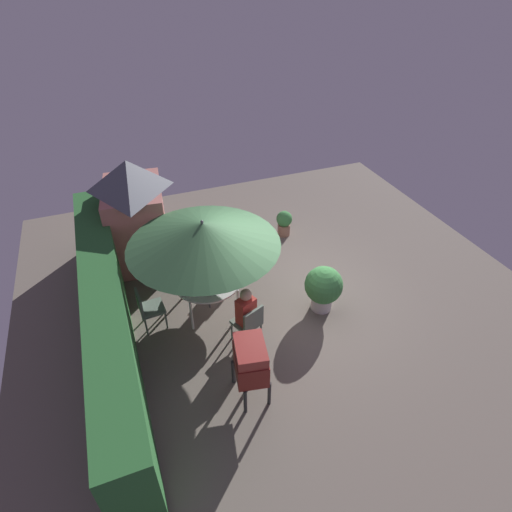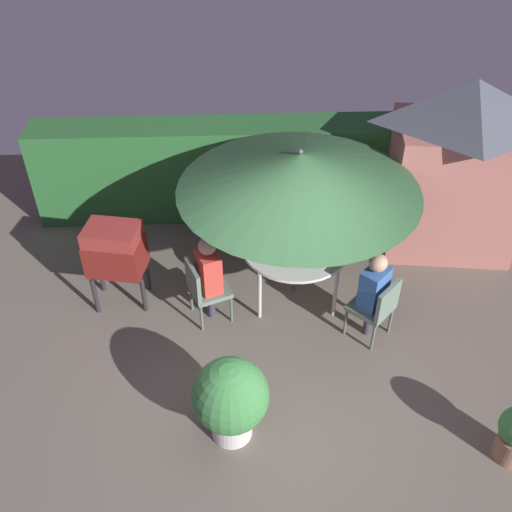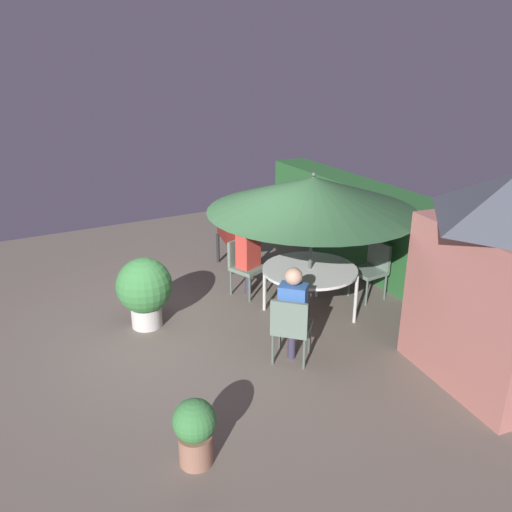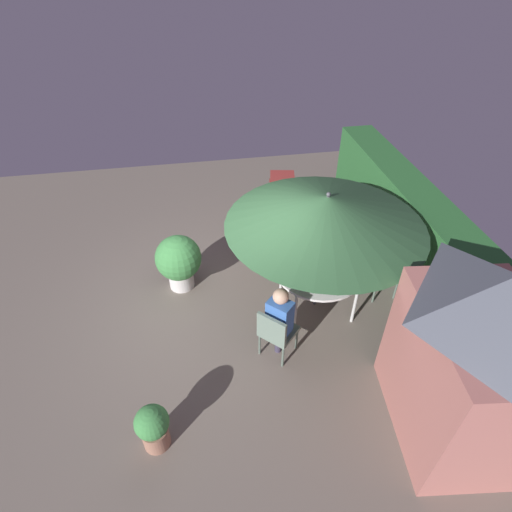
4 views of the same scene
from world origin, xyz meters
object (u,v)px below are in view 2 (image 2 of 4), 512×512
Objects in this scene: patio_table at (295,249)px; patio_umbrella at (299,172)px; chair_toward_hedge at (280,207)px; potted_plant_by_grill at (231,398)px; chair_near_shed at (203,287)px; person_in_red at (209,270)px; garden_shed at (457,166)px; bbq_grill at (115,250)px; chair_far_side at (377,306)px; person_in_blue at (374,287)px.

patio_umbrella is at bearing 85.24° from patio_table.
potted_plant_by_grill is (-0.77, -3.47, 0.06)m from chair_toward_hedge.
chair_near_shed is (-1.19, -0.46, -1.36)m from patio_umbrella.
patio_table is at bearing 68.73° from potted_plant_by_grill.
garden_shed is at bearing 23.02° from person_in_red.
person_in_red is (-1.11, -0.43, 0.07)m from patio_table.
chair_toward_hedge is at bearing 31.56° from bbq_grill.
chair_far_side is 0.71× the size of person_in_blue.
bbq_grill is at bearing -148.44° from chair_toward_hedge.
chair_toward_hedge is (-0.09, 1.26, -0.20)m from patio_table.
garden_shed is 2.42m from person_in_blue.
patio_umbrella is at bearing 68.73° from potted_plant_by_grill.
person_in_red reaches higher than potted_plant_by_grill.
patio_umbrella is at bearing 2.16° from bbq_grill.
patio_table is 1.53× the size of chair_toward_hedge.
person_in_blue is at bearing 38.87° from potted_plant_by_grill.
bbq_grill is (-2.29, -0.09, -1.03)m from patio_umbrella.
garden_shed is 4.59m from potted_plant_by_grill.
chair_near_shed is 1.00× the size of chair_far_side.
garden_shed reaches higher than chair_near_shed.
person_in_blue reaches higher than chair_toward_hedge.
chair_toward_hedge is at bearing 174.40° from garden_shed.
bbq_grill is 3.32m from chair_far_side.
chair_near_shed is 2.14m from chair_far_side.
garden_shed is 0.87× the size of patio_umbrella.
garden_shed is at bearing 45.43° from potted_plant_by_grill.
patio_table is 1.09× the size of person_in_blue.
chair_toward_hedge is 3.55m from potted_plant_by_grill.
person_in_blue is (1.96, -0.39, 0.00)m from person_in_red.
chair_toward_hedge is (2.19, 1.35, -0.33)m from bbq_grill.
person_in_red is at bearing -158.60° from patio_umbrella.
garden_shed is 2.02× the size of person_in_red.
person_in_blue is (2.04, -0.36, 0.26)m from chair_near_shed.
patio_table is 1.19m from person_in_red.
chair_toward_hedge is 0.71× the size of person_in_red.
person_in_blue reaches higher than chair_far_side.
potted_plant_by_grill is (-1.77, -1.32, 0.06)m from chair_far_side.
garden_shed is 4.76m from bbq_grill.
bbq_grill is at bearing -177.84° from patio_umbrella.
chair_toward_hedge is at bearing 59.13° from person_in_red.
bbq_grill is 1.33× the size of chair_toward_hedge.
chair_near_shed is 1.00× the size of chair_toward_hedge.
chair_near_shed is (-3.51, -1.49, -0.78)m from garden_shed.
chair_near_shed reaches higher than patio_table.
garden_shed is 2.83× the size of chair_near_shed.
bbq_grill is 1.21m from chair_near_shed.
chair_far_side is (0.92, -0.89, -1.36)m from patio_umbrella.
person_in_red is at bearing -16.38° from bbq_grill.
chair_toward_hedge is 2.31m from person_in_blue.
chair_far_side is 2.09m from person_in_red.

